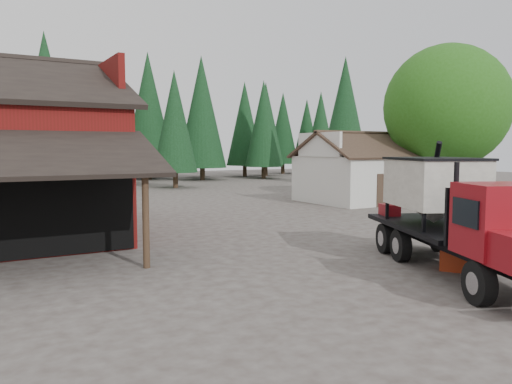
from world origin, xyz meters
TOP-DOWN VIEW (x-y plane):
  - ground at (0.00, 0.00)m, footprint 120.00×120.00m
  - farmhouse at (13.00, 13.00)m, footprint 8.60×6.42m
  - deciduous_tree at (17.01, 9.97)m, footprint 8.00×8.00m
  - conifer_backdrop at (0.00, 42.00)m, footprint 76.00×16.00m
  - near_pine_b at (6.00, 30.00)m, footprint 3.96×3.96m
  - near_pine_c at (22.00, 26.00)m, footprint 4.84×4.84m
  - near_pine_d at (-4.00, 34.00)m, footprint 5.28×5.28m
  - feed_truck at (1.74, -2.92)m, footprint 5.33×8.49m
  - silver_car at (14.00, 5.14)m, footprint 6.34×5.10m
  - equip_box at (2.12, -2.77)m, footprint 1.20×1.30m

SIDE VIEW (x-z plane):
  - ground at x=0.00m, z-range 0.00..0.00m
  - conifer_backdrop at x=0.00m, z-range -8.00..8.00m
  - equip_box at x=2.12m, z-range 0.00..0.60m
  - silver_car at x=14.00m, z-range 0.00..1.60m
  - farmhouse at x=13.00m, z-range -0.66..3.99m
  - feed_truck at x=1.74m, z-range -0.12..3.63m
  - near_pine_b at x=6.00m, z-range 0.69..11.09m
  - deciduous_tree at x=17.01m, z-range 0.81..11.01m
  - near_pine_c at x=22.00m, z-range 0.69..13.09m
  - near_pine_d at x=-4.00m, z-range 0.69..14.09m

